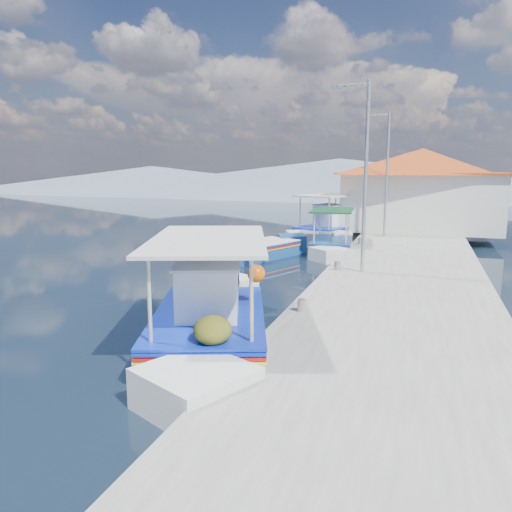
% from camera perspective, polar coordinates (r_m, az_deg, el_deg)
% --- Properties ---
extents(ground, '(160.00, 160.00, 0.00)m').
position_cam_1_polar(ground, '(15.75, -5.68, -3.96)').
color(ground, black).
rests_on(ground, ground).
extents(quay, '(5.00, 44.00, 0.50)m').
position_cam_1_polar(quay, '(20.21, 17.17, -0.50)').
color(quay, '#ACAAA1').
rests_on(quay, ground).
extents(bollards, '(0.20, 17.20, 0.30)m').
position_cam_1_polar(bollards, '(19.57, 11.01, 0.62)').
color(bollards, '#A5A8AD').
rests_on(bollards, quay).
extents(main_caique, '(4.07, 7.56, 2.64)m').
position_cam_1_polar(main_caique, '(10.85, -5.10, -7.68)').
color(main_caique, silver).
rests_on(main_caique, ground).
extents(caique_green_canopy, '(2.14, 5.86, 2.20)m').
position_cam_1_polar(caique_green_canopy, '(22.82, 8.82, 1.21)').
color(caique_green_canopy, silver).
rests_on(caique_green_canopy, ground).
extents(caique_blue_hull, '(3.15, 5.36, 1.03)m').
position_cam_1_polar(caique_blue_hull, '(21.38, 0.72, 0.59)').
color(caique_blue_hull, navy).
rests_on(caique_blue_hull, ground).
extents(caique_far, '(4.08, 7.21, 2.71)m').
position_cam_1_polar(caique_far, '(27.07, 8.78, 2.97)').
color(caique_far, silver).
rests_on(caique_far, ground).
extents(harbor_building, '(10.49, 10.49, 4.40)m').
position_cam_1_polar(harbor_building, '(28.90, 18.62, 7.53)').
color(harbor_building, white).
rests_on(harbor_building, quay).
extents(lamp_post_near, '(1.21, 0.14, 6.00)m').
position_cam_1_polar(lamp_post_near, '(15.99, 12.30, 10.01)').
color(lamp_post_near, '#A5A8AD').
rests_on(lamp_post_near, quay).
extents(lamp_post_far, '(1.21, 0.14, 6.00)m').
position_cam_1_polar(lamp_post_far, '(24.96, 14.75, 9.87)').
color(lamp_post_far, '#A5A8AD').
rests_on(lamp_post_far, quay).
extents(mountain_ridge, '(171.40, 96.00, 5.50)m').
position_cam_1_polar(mountain_ridge, '(69.91, 19.16, 8.11)').
color(mountain_ridge, slate).
rests_on(mountain_ridge, ground).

